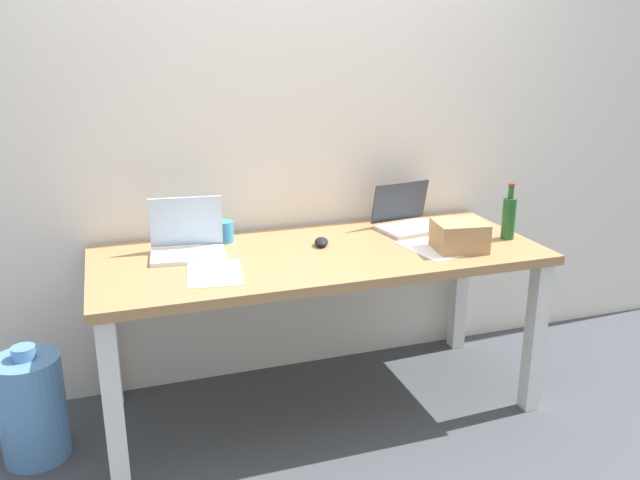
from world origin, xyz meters
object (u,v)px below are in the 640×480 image
at_px(computer_mouse, 321,242).
at_px(cardboard_box, 459,236).
at_px(coffee_mug, 224,232).
at_px(water_cooler_jug, 32,407).
at_px(beer_bottle, 509,217).
at_px(desk, 320,271).
at_px(laptop_right, 408,219).
at_px(laptop_left, 187,242).

relative_size(computer_mouse, cardboard_box, 0.47).
distance_m(computer_mouse, coffee_mug, 0.44).
bearing_deg(water_cooler_jug, coffee_mug, 17.38).
relative_size(beer_bottle, water_cooler_jug, 0.53).
bearing_deg(desk, coffee_mug, 144.13).
distance_m(desk, computer_mouse, 0.13).
bearing_deg(water_cooler_jug, computer_mouse, 3.41).
relative_size(beer_bottle, cardboard_box, 1.22).
bearing_deg(computer_mouse, desk, -95.08).
bearing_deg(coffee_mug, laptop_right, -4.38).
height_order(desk, laptop_left, laptop_left).
distance_m(desk, laptop_left, 0.58).
xyz_separation_m(computer_mouse, cardboard_box, (0.54, -0.24, 0.05)).
relative_size(cardboard_box, coffee_mug, 2.22).
height_order(cardboard_box, coffee_mug, cardboard_box).
relative_size(coffee_mug, water_cooler_jug, 0.19).
bearing_deg(laptop_right, laptop_left, -176.73).
bearing_deg(beer_bottle, water_cooler_jug, 177.36).
xyz_separation_m(computer_mouse, water_cooler_jug, (-1.24, -0.07, -0.54)).
bearing_deg(water_cooler_jug, cardboard_box, -5.45).
height_order(laptop_left, beer_bottle, beer_bottle).
xyz_separation_m(laptop_right, coffee_mug, (-0.87, 0.07, 0.00)).
bearing_deg(laptop_left, beer_bottle, -9.41).
height_order(beer_bottle, water_cooler_jug, beer_bottle).
height_order(desk, laptop_right, laptop_right).
relative_size(cardboard_box, water_cooler_jug, 0.43).
height_order(laptop_right, cardboard_box, laptop_right).
height_order(laptop_left, computer_mouse, laptop_left).
bearing_deg(beer_bottle, cardboard_box, -165.74).
xyz_separation_m(laptop_left, cardboard_box, (1.12, -0.31, 0.01)).
distance_m(beer_bottle, cardboard_box, 0.31).
height_order(beer_bottle, cardboard_box, beer_bottle).
height_order(laptop_left, cardboard_box, laptop_left).
bearing_deg(cardboard_box, laptop_right, 99.96).
distance_m(laptop_right, cardboard_box, 0.37).
height_order(laptop_right, water_cooler_jug, laptop_right).
bearing_deg(laptop_left, laptop_right, 3.27).
distance_m(desk, cardboard_box, 0.62).
xyz_separation_m(cardboard_box, coffee_mug, (-0.94, 0.44, -0.02)).
bearing_deg(laptop_left, coffee_mug, 35.07).
xyz_separation_m(cardboard_box, water_cooler_jug, (-1.79, 0.17, -0.59)).
bearing_deg(water_cooler_jug, laptop_left, 11.71).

